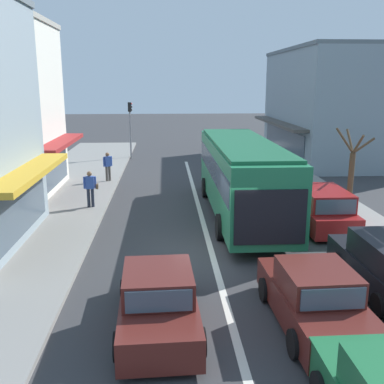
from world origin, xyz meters
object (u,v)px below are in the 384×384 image
city_bus (241,173)px  sedan_behind_bus_mid (158,301)px  sedan_adjacent_lane_trail (315,299)px  street_tree_right (351,174)px  traffic_light_downstreet (130,121)px  parked_wagon_kerb_second (321,208)px  pedestrian_browsing_midblock (108,165)px  pedestrian_with_handbag_near (90,187)px

city_bus → sedan_behind_bus_mid: (-3.43, -8.90, -1.22)m
sedan_adjacent_lane_trail → street_tree_right: (4.54, 9.06, 1.10)m
sedan_behind_bus_mid → traffic_light_downstreet: bearing=95.5°
sedan_adjacent_lane_trail → parked_wagon_kerb_second: parked_wagon_kerb_second is taller
sedan_behind_bus_mid → pedestrian_browsing_midblock: size_ratio=2.61×
sedan_behind_bus_mid → parked_wagon_kerb_second: size_ratio=0.94×
parked_wagon_kerb_second → pedestrian_with_handbag_near: (-9.47, 3.00, 0.32)m
sedan_adjacent_lane_trail → street_tree_right: size_ratio=1.13×
parked_wagon_kerb_second → street_tree_right: size_ratio=1.20×
sedan_behind_bus_mid → street_tree_right: (8.20, 8.94, 1.10)m
sedan_adjacent_lane_trail → pedestrian_browsing_midblock: (-6.69, 15.84, 0.40)m
sedan_behind_bus_mid → sedan_adjacent_lane_trail: bearing=-2.0°
sedan_behind_bus_mid → street_tree_right: bearing=47.5°
pedestrian_with_handbag_near → pedestrian_browsing_midblock: same height
sedan_behind_bus_mid → pedestrian_with_handbag_near: 10.69m
traffic_light_downstreet → parked_wagon_kerb_second: bearing=-63.0°
parked_wagon_kerb_second → traffic_light_downstreet: size_ratio=1.07×
street_tree_right → pedestrian_browsing_midblock: (-11.23, 6.78, -0.69)m
city_bus → pedestrian_with_handbag_near: bearing=168.8°
pedestrian_with_handbag_near → pedestrian_browsing_midblock: (0.11, 5.51, -0.00)m
pedestrian_with_handbag_near → sedan_adjacent_lane_trail: bearing=-56.7°
pedestrian_with_handbag_near → parked_wagon_kerb_second: bearing=-17.6°
city_bus → parked_wagon_kerb_second: bearing=-30.3°
sedan_behind_bus_mid → pedestrian_with_handbag_near: bearing=107.1°
parked_wagon_kerb_second → street_tree_right: street_tree_right is taller
sedan_behind_bus_mid → sedan_adjacent_lane_trail: 3.66m
traffic_light_downstreet → pedestrian_with_handbag_near: traffic_light_downstreet is taller
traffic_light_downstreet → street_tree_right: 18.55m
parked_wagon_kerb_second → city_bus: bearing=149.7°
street_tree_right → pedestrian_with_handbag_near: street_tree_right is taller
parked_wagon_kerb_second → pedestrian_with_handbag_near: size_ratio=2.77×
traffic_light_downstreet → pedestrian_browsing_midblock: traffic_light_downstreet is taller
city_bus → sedan_adjacent_lane_trail: (0.23, -9.03, -1.22)m
city_bus → parked_wagon_kerb_second: size_ratio=2.41×
city_bus → pedestrian_with_handbag_near: (-6.57, 1.30, -0.81)m
sedan_behind_bus_mid → street_tree_right: 12.18m
sedan_behind_bus_mid → pedestrian_with_handbag_near: (-3.14, 10.21, 0.40)m
street_tree_right → traffic_light_downstreet: bearing=124.6°
city_bus → sedan_adjacent_lane_trail: city_bus is taller
street_tree_right → pedestrian_with_handbag_near: 11.43m
traffic_light_downstreet → city_bus: bearing=-69.4°
parked_wagon_kerb_second → sedan_adjacent_lane_trail: bearing=-110.0°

